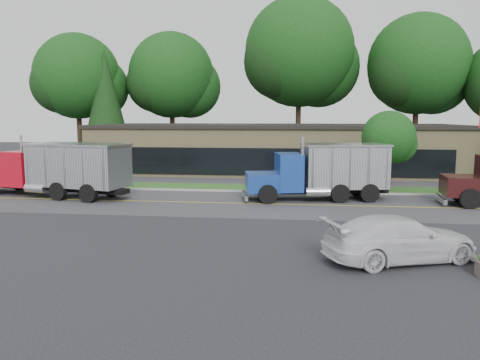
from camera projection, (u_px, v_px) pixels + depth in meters
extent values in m
plane|color=#37373C|center=(195.00, 245.00, 18.27)|extent=(140.00, 140.00, 0.00)
cube|color=#4C4C50|center=(228.00, 203.00, 27.12)|extent=(60.00, 8.00, 0.02)
cube|color=gold|center=(228.00, 203.00, 27.12)|extent=(60.00, 0.12, 0.01)
cube|color=#9E9E99|center=(237.00, 192.00, 31.25)|extent=(60.00, 0.30, 0.12)
cube|color=#24581E|center=(241.00, 188.00, 33.02)|extent=(60.00, 3.40, 0.03)
cube|color=#4C4C50|center=(248.00, 179.00, 37.94)|extent=(60.00, 7.00, 0.02)
cube|color=tan|center=(276.00, 149.00, 43.34)|extent=(32.00, 12.00, 4.00)
cylinder|color=#382619|center=(80.00, 139.00, 51.80)|extent=(0.56, 0.56, 5.04)
sphere|color=#0F3810|center=(77.00, 76.00, 50.89)|extent=(9.22, 9.22, 9.22)
sphere|color=#0F3810|center=(97.00, 88.00, 51.97)|extent=(6.92, 6.92, 6.92)
sphere|color=black|center=(61.00, 84.00, 50.33)|extent=(6.34, 6.34, 6.34)
cylinder|color=#382619|center=(173.00, 139.00, 52.57)|extent=(0.56, 0.56, 5.14)
sphere|color=#0F3810|center=(171.00, 75.00, 51.63)|extent=(9.40, 9.40, 9.40)
sphere|color=#0F3810|center=(190.00, 87.00, 52.74)|extent=(7.05, 7.05, 7.05)
sphere|color=black|center=(156.00, 83.00, 51.06)|extent=(6.46, 6.46, 6.46)
cylinder|color=#382619|center=(298.00, 134.00, 50.81)|extent=(0.56, 0.56, 6.37)
sphere|color=#0F3810|center=(299.00, 52.00, 49.65)|extent=(11.65, 11.65, 11.65)
sphere|color=#0F3810|center=(319.00, 67.00, 51.02)|extent=(8.73, 8.73, 8.73)
sphere|color=black|center=(282.00, 62.00, 48.94)|extent=(8.01, 8.01, 8.01)
cylinder|color=#382619|center=(414.00, 138.00, 48.44)|extent=(0.56, 0.56, 5.54)
sphere|color=#0F3810|center=(418.00, 64.00, 47.44)|extent=(10.13, 10.13, 10.13)
sphere|color=#0F3810|center=(433.00, 78.00, 48.62)|extent=(7.60, 7.60, 7.60)
sphere|color=black|center=(404.00, 73.00, 46.82)|extent=(6.97, 6.97, 6.97)
cylinder|color=#382619|center=(108.00, 159.00, 49.63)|extent=(0.44, 0.44, 1.00)
cone|color=black|center=(106.00, 102.00, 48.82)|extent=(5.23, 5.23, 10.70)
cylinder|color=#382619|center=(387.00, 176.00, 31.69)|extent=(0.56, 0.56, 1.95)
sphere|color=#0F3810|center=(388.00, 137.00, 31.34)|extent=(3.57, 3.57, 3.57)
sphere|color=#0F3810|center=(397.00, 144.00, 31.76)|extent=(2.67, 2.67, 2.67)
sphere|color=black|center=(381.00, 142.00, 31.12)|extent=(2.45, 2.45, 2.45)
cube|color=black|center=(57.00, 188.00, 29.34)|extent=(10.01, 3.19, 0.28)
cube|color=red|center=(3.00, 176.00, 30.72)|extent=(2.85, 2.77, 1.10)
cube|color=red|center=(26.00, 168.00, 29.99)|extent=(2.23, 2.73, 2.20)
cube|color=black|center=(16.00, 161.00, 30.19)|extent=(0.52, 2.06, 0.90)
cube|color=silver|center=(79.00, 166.00, 28.56)|extent=(6.41, 3.76, 2.50)
cube|color=silver|center=(78.00, 144.00, 28.39)|extent=(6.59, 3.94, 0.12)
cylinder|color=black|center=(19.00, 182.00, 31.80)|extent=(1.15, 0.58, 1.10)
cylinder|color=black|center=(97.00, 187.00, 29.68)|extent=(1.15, 0.58, 1.10)
cylinder|color=black|center=(73.00, 192.00, 27.54)|extent=(1.15, 0.58, 1.10)
cube|color=black|center=(320.00, 190.00, 28.21)|extent=(8.13, 2.52, 0.28)
cube|color=navy|center=(262.00, 182.00, 27.89)|extent=(2.34, 2.63, 1.10)
cube|color=navy|center=(289.00, 172.00, 27.92)|extent=(1.84, 2.62, 2.20)
cube|color=black|center=(279.00, 165.00, 27.82)|extent=(0.46, 2.07, 0.90)
cube|color=silver|center=(344.00, 166.00, 28.11)|extent=(5.22, 3.37, 2.50)
cube|color=silver|center=(344.00, 145.00, 27.94)|extent=(5.40, 3.55, 0.12)
cylinder|color=black|center=(263.00, 188.00, 29.11)|extent=(1.15, 0.55, 1.10)
cylinder|color=black|center=(268.00, 194.00, 26.84)|extent=(1.15, 0.55, 1.10)
cylinder|color=black|center=(343.00, 187.00, 29.47)|extent=(1.15, 0.55, 1.10)
cylinder|color=black|center=(355.00, 193.00, 27.19)|extent=(1.15, 0.55, 1.10)
cube|color=black|center=(462.00, 186.00, 26.42)|extent=(2.16, 2.44, 1.10)
cylinder|color=black|center=(459.00, 192.00, 27.58)|extent=(1.12, 0.43, 1.10)
cylinder|color=black|center=(470.00, 199.00, 25.34)|extent=(1.12, 0.43, 1.10)
imported|color=silver|center=(400.00, 239.00, 16.20)|extent=(5.86, 4.02, 1.58)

